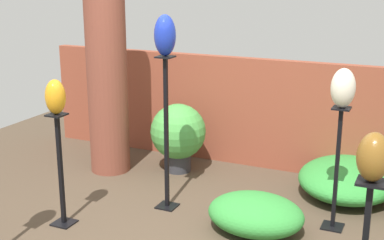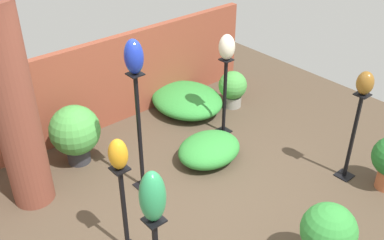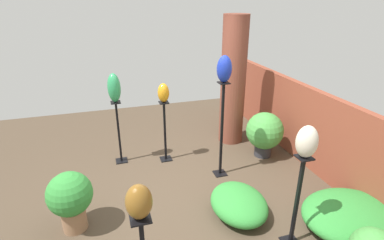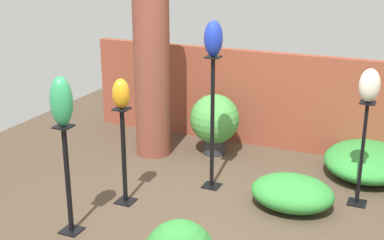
{
  "view_description": "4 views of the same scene",
  "coord_description": "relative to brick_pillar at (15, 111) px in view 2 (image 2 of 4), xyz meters",
  "views": [
    {
      "loc": [
        2.04,
        -3.79,
        2.36
      ],
      "look_at": [
        0.17,
        0.29,
        1.11
      ],
      "focal_mm": 50.0,
      "sensor_mm": 36.0,
      "label": 1
    },
    {
      "loc": [
        -2.72,
        -3.0,
        3.7
      ],
      "look_at": [
        0.03,
        0.21,
        1.09
      ],
      "focal_mm": 42.0,
      "sensor_mm": 36.0,
      "label": 2
    },
    {
      "loc": [
        3.61,
        -0.95,
        2.76
      ],
      "look_at": [
        -0.23,
        0.22,
        1.08
      ],
      "focal_mm": 28.0,
      "sensor_mm": 36.0,
      "label": 3
    },
    {
      "loc": [
        1.8,
        -4.65,
        2.77
      ],
      "look_at": [
        -0.3,
        0.11,
        1.03
      ],
      "focal_mm": 50.0,
      "sensor_mm": 36.0,
      "label": 4
    }
  ],
  "objects": [
    {
      "name": "potted_plant_front_right",
      "position": [
        3.43,
        0.04,
        -0.89
      ],
      "size": [
        0.46,
        0.46,
        0.61
      ],
      "color": "gray",
      "rests_on": "ground"
    },
    {
      "name": "art_vase_ivory",
      "position": [
        2.78,
        -0.43,
        0.13
      ],
      "size": [
        0.22,
        0.23,
        0.36
      ],
      "primitive_type": "ellipsoid",
      "color": "beige",
      "rests_on": "pedestal_ivory"
    },
    {
      "name": "foliage_bed_east",
      "position": [
        2.13,
        -0.82,
        -1.05
      ],
      "size": [
        0.91,
        0.73,
        0.35
      ],
      "primitive_type": "ellipsoid",
      "color": "#338C38",
      "rests_on": "ground"
    },
    {
      "name": "art_vase_cobalt",
      "position": [
        1.13,
        -0.68,
        0.54
      ],
      "size": [
        0.21,
        0.23,
        0.4
      ],
      "primitive_type": "ellipsoid",
      "color": "#192D9E",
      "rests_on": "pedestal_cobalt"
    },
    {
      "name": "ground_plane",
      "position": [
        1.46,
        -1.42,
        -1.23
      ],
      "size": [
        8.0,
        8.0,
        0.0
      ],
      "primitive_type": "plane",
      "color": "#4C3D2D"
    },
    {
      "name": "potted_plant_near_pillar",
      "position": [
        0.77,
        0.31,
        -0.75
      ],
      "size": [
        0.67,
        0.67,
        0.84
      ],
      "color": "#2D2D33",
      "rests_on": "ground"
    },
    {
      "name": "foliage_bed_west",
      "position": [
        2.78,
        0.42,
        -1.04
      ],
      "size": [
        1.05,
        1.24,
        0.37
      ],
      "primitive_type": "ellipsoid",
      "color": "#338C38",
      "rests_on": "ground"
    },
    {
      "name": "pedestal_ivory",
      "position": [
        2.78,
        -0.43,
        -0.69
      ],
      "size": [
        0.2,
        0.2,
        1.18
      ],
      "color": "black",
      "rests_on": "ground"
    },
    {
      "name": "pedestal_bronze",
      "position": [
        3.24,
        -2.23,
        -0.67
      ],
      "size": [
        0.2,
        0.2,
        1.21
      ],
      "color": "black",
      "rests_on": "ground"
    },
    {
      "name": "brick_wall_back",
      "position": [
        1.46,
        0.89,
        -0.55
      ],
      "size": [
        5.6,
        0.12,
        1.35
      ],
      "primitive_type": "cube",
      "color": "brown",
      "rests_on": "ground"
    },
    {
      "name": "potted_plant_mid_right",
      "position": [
        1.76,
        -2.92,
        -0.75
      ],
      "size": [
        0.55,
        0.55,
        0.8
      ],
      "color": "#936B4C",
      "rests_on": "ground"
    },
    {
      "name": "pedestal_cobalt",
      "position": [
        1.13,
        -0.68,
        -0.5
      ],
      "size": [
        0.2,
        0.2,
        1.57
      ],
      "color": "black",
      "rests_on": "ground"
    },
    {
      "name": "art_vase_jade",
      "position": [
        0.23,
        -2.22,
        0.14
      ],
      "size": [
        0.22,
        0.21,
        0.48
      ],
      "primitive_type": "ellipsoid",
      "color": "#2D9356",
      "rests_on": "pedestal_jade"
    },
    {
      "name": "art_vase_amber",
      "position": [
        0.4,
        -1.44,
        0.03
      ],
      "size": [
        0.18,
        0.19,
        0.32
      ],
      "primitive_type": "ellipsoid",
      "color": "orange",
      "rests_on": "pedestal_amber"
    },
    {
      "name": "brick_pillar",
      "position": [
        0.0,
        0.0,
        0.0
      ],
      "size": [
        0.48,
        0.48,
        2.46
      ],
      "primitive_type": "cylinder",
      "color": "brown",
      "rests_on": "ground"
    },
    {
      "name": "art_vase_bronze",
      "position": [
        3.24,
        -2.23,
        0.13
      ],
      "size": [
        0.19,
        0.2,
        0.29
      ],
      "primitive_type": "ellipsoid",
      "color": "brown",
      "rests_on": "pedestal_bronze"
    },
    {
      "name": "pedestal_amber",
      "position": [
        0.4,
        -1.44,
        -0.73
      ],
      "size": [
        0.2,
        0.2,
        1.1
      ],
      "color": "black",
      "rests_on": "ground"
    }
  ]
}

